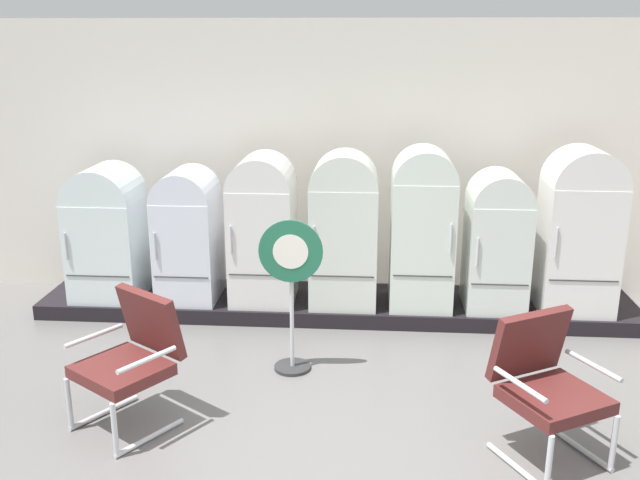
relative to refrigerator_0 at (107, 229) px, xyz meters
The scene contains 12 objects.
back_wall 2.57m from the refrigerator_0, 16.85° to the left, with size 11.76×0.12×2.98m.
display_plinth 2.52m from the refrigerator_0, ahead, with size 6.17×0.95×0.15m, color black.
refrigerator_0 is the anchor object (origin of this frame).
refrigerator_1 0.85m from the refrigerator_0, ahead, with size 0.60×0.72×1.37m.
refrigerator_2 1.63m from the refrigerator_0, ahead, with size 0.64×0.71×1.52m.
refrigerator_3 2.46m from the refrigerator_0, ahead, with size 0.67×0.62×1.56m.
refrigerator_4 3.24m from the refrigerator_0, ahead, with size 0.62×0.66×1.61m.
refrigerator_5 3.98m from the refrigerator_0, ahead, with size 0.59×0.68×1.39m.
refrigerator_6 4.76m from the refrigerator_0, ahead, with size 0.71×0.65×1.63m.
armchair_left 2.44m from the refrigerator_0, 65.89° to the right, with size 0.88×0.90×1.01m.
armchair_right 4.62m from the refrigerator_0, 31.35° to the right, with size 0.86×0.88×1.01m.
sign_stand 2.43m from the refrigerator_0, 31.73° to the right, with size 0.54×0.32×1.36m.
Camera 1 is at (0.33, -3.85, 2.84)m, focal length 39.29 mm.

